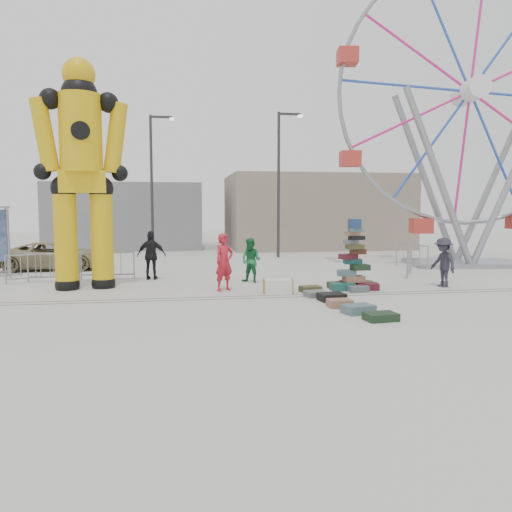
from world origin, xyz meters
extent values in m
plane|color=#9E9E99|center=(0.00, 0.00, 0.00)|extent=(90.00, 90.00, 0.00)
cube|color=#47443F|center=(0.00, 0.60, 0.00)|extent=(40.00, 0.04, 0.01)
cube|color=#47443F|center=(0.00, 1.00, 0.00)|extent=(40.00, 0.04, 0.01)
cube|color=gray|center=(7.00, 20.00, 2.50)|extent=(12.00, 8.00, 5.00)
cube|color=gray|center=(-6.00, 22.00, 2.20)|extent=(10.00, 8.00, 4.40)
cylinder|color=#2D2D30|center=(3.00, 13.00, 4.00)|extent=(0.16, 0.16, 8.00)
cube|color=#2D2D30|center=(3.60, 13.00, 7.90)|extent=(1.20, 0.15, 0.12)
cube|color=silver|center=(4.20, 13.00, 7.80)|extent=(0.25, 0.25, 0.12)
cylinder|color=#2D2D30|center=(-4.00, 15.00, 4.00)|extent=(0.16, 0.16, 8.00)
cube|color=#2D2D30|center=(-3.40, 15.00, 7.90)|extent=(1.20, 0.15, 0.12)
cube|color=silver|center=(-2.80, 15.00, 7.80)|extent=(0.25, 0.25, 0.12)
cube|color=#1B524D|center=(2.89, 1.62, 0.13)|extent=(0.79, 0.54, 0.25)
cube|color=#521621|center=(3.77, 1.59, 0.12)|extent=(0.81, 0.63, 0.23)
cube|color=#4D2518|center=(2.91, 2.11, 0.11)|extent=(0.75, 0.58, 0.21)
cube|color=#424121|center=(3.79, 2.07, 0.12)|extent=(0.75, 0.56, 0.23)
cube|color=slate|center=(3.32, 1.31, 0.10)|extent=(0.71, 0.52, 0.19)
cube|color=black|center=(3.36, 2.29, 0.11)|extent=(0.70, 0.53, 0.21)
cube|color=#98654D|center=(3.34, 1.75, 0.36)|extent=(0.70, 0.50, 0.21)
cube|color=slate|center=(3.10, 1.79, 0.57)|extent=(0.71, 0.56, 0.19)
cube|color=#1B311C|center=(3.55, 1.72, 0.76)|extent=(0.64, 0.46, 0.19)
cube|color=#1B524D|center=(3.34, 1.90, 0.95)|extent=(0.62, 0.44, 0.18)
cube|color=#521621|center=(3.17, 1.86, 1.12)|extent=(0.63, 0.50, 0.18)
cube|color=#4D2518|center=(3.49, 1.79, 1.30)|extent=(0.60, 0.47, 0.18)
cube|color=#424121|center=(3.34, 1.70, 1.46)|extent=(0.57, 0.40, 0.16)
cube|color=slate|center=(3.24, 1.83, 1.62)|extent=(0.58, 0.47, 0.16)
cube|color=black|center=(3.42, 1.75, 1.76)|extent=(0.52, 0.38, 0.14)
cube|color=#98654D|center=(3.29, 1.80, 1.90)|extent=(0.50, 0.37, 0.14)
cube|color=slate|center=(3.37, 1.72, 2.03)|extent=(0.48, 0.35, 0.12)
cylinder|color=navy|center=(3.34, 1.75, 2.24)|extent=(0.47, 0.47, 0.31)
sphere|color=black|center=(-6.31, 3.22, 0.16)|extent=(0.81, 0.81, 0.81)
cylinder|color=gold|center=(-6.31, 3.22, 1.71)|extent=(0.75, 0.75, 3.43)
sphere|color=black|center=(-6.31, 3.22, 3.43)|extent=(0.86, 0.86, 0.86)
sphere|color=black|center=(-5.15, 3.42, 0.16)|extent=(0.81, 0.81, 0.81)
cylinder|color=gold|center=(-5.15, 3.42, 1.71)|extent=(0.75, 0.75, 3.43)
sphere|color=black|center=(-5.15, 3.42, 3.43)|extent=(0.86, 0.86, 0.86)
cube|color=gold|center=(-5.73, 3.32, 3.64)|extent=(1.62, 1.10, 0.75)
cylinder|color=gold|center=(-5.73, 3.32, 5.25)|extent=(1.39, 1.39, 2.57)
sphere|color=black|center=(-5.73, 3.32, 6.53)|extent=(1.18, 1.18, 1.18)
sphere|color=gold|center=(-5.73, 3.32, 7.18)|extent=(1.07, 1.07, 1.07)
sphere|color=black|center=(-6.62, 3.17, 6.32)|extent=(0.69, 0.69, 0.69)
cylinder|color=gold|center=(-6.83, 3.13, 5.14)|extent=(0.96, 0.70, 2.41)
sphere|color=black|center=(-6.94, 3.12, 3.96)|extent=(0.56, 0.56, 0.56)
sphere|color=black|center=(-4.83, 3.48, 6.32)|extent=(0.69, 0.69, 0.69)
cylinder|color=gold|center=(-4.62, 3.51, 5.14)|extent=(0.96, 0.70, 2.41)
sphere|color=black|center=(-4.51, 3.53, 3.96)|extent=(0.56, 0.56, 0.56)
cube|color=gray|center=(11.11, 7.83, 0.10)|extent=(5.56, 3.85, 0.21)
cylinder|color=gray|center=(9.34, 7.18, 4.11)|extent=(3.58, 0.87, 8.33)
cylinder|color=gray|center=(12.59, 6.66, 4.11)|extent=(3.58, 0.87, 8.33)
cylinder|color=gray|center=(9.64, 9.00, 4.11)|extent=(3.58, 0.87, 8.33)
cylinder|color=gray|center=(12.88, 8.49, 4.11)|extent=(3.58, 0.87, 8.33)
cylinder|color=white|center=(11.11, 7.83, 8.22)|extent=(1.37, 2.39, 1.03)
torus|color=gray|center=(11.11, 7.83, 8.22)|extent=(12.41, 2.17, 12.53)
cube|color=#B22E26|center=(11.11, 7.83, 1.54)|extent=(1.06, 1.06, 0.72)
cylinder|color=gray|center=(-9.26, 6.75, 1.40)|extent=(0.09, 0.09, 2.80)
cube|color=silver|center=(0.64, 1.43, 0.22)|extent=(1.02, 0.66, 0.45)
cube|color=#424121|center=(1.75, 1.49, 0.10)|extent=(0.75, 0.60, 0.19)
cube|color=slate|center=(1.67, 0.58, 0.09)|extent=(0.74, 0.66, 0.18)
cube|color=black|center=(1.97, -0.15, 0.11)|extent=(0.83, 0.69, 0.23)
cube|color=#98654D|center=(1.89, -1.12, 0.11)|extent=(0.67, 0.52, 0.22)
cube|color=slate|center=(2.11, -2.00, 0.12)|extent=(0.91, 0.72, 0.23)
cube|color=#1B311C|center=(2.36, -2.88, 0.10)|extent=(0.84, 0.63, 0.20)
imported|color=#B21926|center=(-1.05, 2.18, 0.96)|extent=(0.84, 0.76, 1.92)
imported|color=#1B6C36|center=(0.11, 3.85, 0.83)|extent=(1.02, 0.99, 1.66)
imported|color=black|center=(-3.58, 5.21, 0.94)|extent=(1.16, 0.61, 1.89)
imported|color=#23222D|center=(6.62, 1.79, 0.87)|extent=(0.85, 1.23, 1.74)
imported|color=#92855E|center=(-8.08, 9.06, 0.63)|extent=(4.55, 2.15, 1.26)
camera|label=1|loc=(-2.56, -14.36, 2.78)|focal=35.00mm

